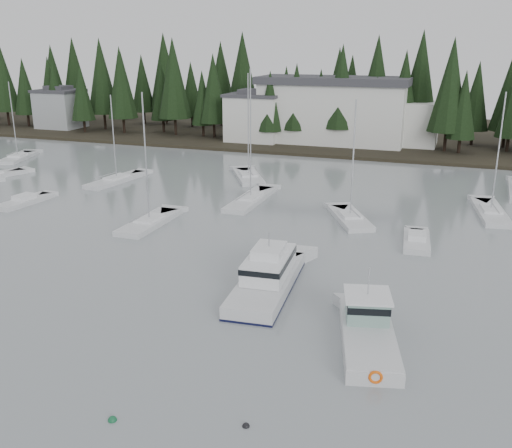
% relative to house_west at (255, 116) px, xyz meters
% --- Properties ---
extents(far_shore_land, '(240.00, 54.00, 1.00)m').
position_rel_house_west_xyz_m(far_shore_land, '(18.00, 18.00, -4.65)').
color(far_shore_land, black).
rests_on(far_shore_land, ground).
extents(conifer_treeline, '(200.00, 22.00, 20.00)m').
position_rel_house_west_xyz_m(conifer_treeline, '(18.00, 7.00, -4.65)').
color(conifer_treeline, black).
rests_on(conifer_treeline, ground).
extents(house_west, '(9.54, 7.42, 8.75)m').
position_rel_house_west_xyz_m(house_west, '(0.00, 0.00, 0.00)').
color(house_west, silver).
rests_on(house_west, ground).
extents(house_far_west, '(8.48, 7.42, 8.25)m').
position_rel_house_west_xyz_m(house_far_west, '(-42.00, 2.00, -0.25)').
color(house_far_west, '#999EA0').
rests_on(house_far_west, ground).
extents(harbor_inn, '(29.50, 11.50, 10.90)m').
position_rel_house_west_xyz_m(harbor_inn, '(15.04, 3.34, 1.12)').
color(harbor_inn, silver).
rests_on(harbor_inn, ground).
extents(cabin_cruiser_center, '(4.33, 11.24, 4.72)m').
position_rel_house_west_xyz_m(cabin_cruiser_center, '(21.98, -57.79, -3.95)').
color(cabin_cruiser_center, silver).
rests_on(cabin_cruiser_center, ground).
extents(lobster_boat_teal, '(4.92, 8.94, 4.71)m').
position_rel_house_west_xyz_m(lobster_boat_teal, '(29.90, -63.01, -4.09)').
color(lobster_boat_teal, silver).
rests_on(lobster_boat_teal, ground).
extents(sailboat_0, '(2.76, 8.66, 13.00)m').
position_rel_house_west_xyz_m(sailboat_0, '(6.52, -47.48, -4.58)').
color(sailboat_0, silver).
rests_on(sailboat_0, ground).
extents(sailboat_1, '(2.57, 10.71, 14.70)m').
position_rel_house_west_xyz_m(sailboat_1, '(12.73, -36.30, -4.58)').
color(sailboat_1, silver).
rests_on(sailboat_1, ground).
extents(sailboat_3, '(5.94, 8.31, 12.26)m').
position_rel_house_west_xyz_m(sailboat_3, '(24.37, -39.60, -4.58)').
color(sailboat_3, silver).
rests_on(sailboat_3, ground).
extents(sailboat_5, '(3.47, 10.12, 11.27)m').
position_rel_house_west_xyz_m(sailboat_5, '(-6.44, -33.13, -4.60)').
color(sailboat_5, silver).
rests_on(sailboat_5, ground).
extents(sailboat_7, '(5.29, 9.36, 11.91)m').
position_rel_house_west_xyz_m(sailboat_7, '(-28.70, -25.48, -4.59)').
color(sailboat_7, silver).
rests_on(sailboat_7, ground).
extents(sailboat_8, '(3.92, 9.99, 12.77)m').
position_rel_house_west_xyz_m(sailboat_8, '(37.41, -32.74, -4.59)').
color(sailboat_8, silver).
rests_on(sailboat_8, ground).
extents(sailboat_9, '(6.98, 9.28, 13.72)m').
position_rel_house_west_xyz_m(sailboat_9, '(8.53, -25.85, -4.58)').
color(sailboat_9, silver).
rests_on(sailboat_9, ground).
extents(runabout_0, '(2.70, 6.93, 1.42)m').
position_rel_house_west_xyz_m(runabout_0, '(-10.06, -45.47, -4.52)').
color(runabout_0, silver).
rests_on(runabout_0, ground).
extents(runabout_1, '(2.75, 6.17, 1.42)m').
position_rel_house_west_xyz_m(runabout_1, '(31.11, -44.48, -4.52)').
color(runabout_1, silver).
rests_on(runabout_1, ground).
extents(mooring_buoy_green, '(0.43, 0.43, 0.43)m').
position_rel_house_west_xyz_m(mooring_buoy_green, '(20.05, -74.32, -4.65)').
color(mooring_buoy_green, '#145933').
rests_on(mooring_buoy_green, ground).
extents(mooring_buoy_dark, '(0.35, 0.35, 0.35)m').
position_rel_house_west_xyz_m(mooring_buoy_dark, '(25.99, -72.63, -4.65)').
color(mooring_buoy_dark, black).
rests_on(mooring_buoy_dark, ground).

